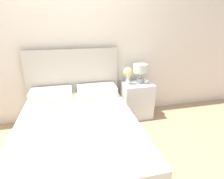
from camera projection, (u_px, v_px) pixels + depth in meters
name	position (u px, v px, depth m)	size (l,w,h in m)	color
ground_plane	(77.00, 116.00, 3.11)	(12.00, 12.00, 0.00)	tan
wall_back	(71.00, 41.00, 2.69)	(8.00, 0.06, 2.60)	silver
bed	(78.00, 131.00, 2.22)	(1.45, 1.91, 1.19)	beige
nightstand	(137.00, 100.00, 3.03)	(0.50, 0.39, 0.61)	white
table_lamp	(140.00, 70.00, 2.88)	(0.23, 0.23, 0.32)	#A8B2BC
flower_vase	(128.00, 73.00, 2.83)	(0.15, 0.15, 0.28)	silver
alarm_clock	(147.00, 81.00, 2.93)	(0.08, 0.04, 0.07)	white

